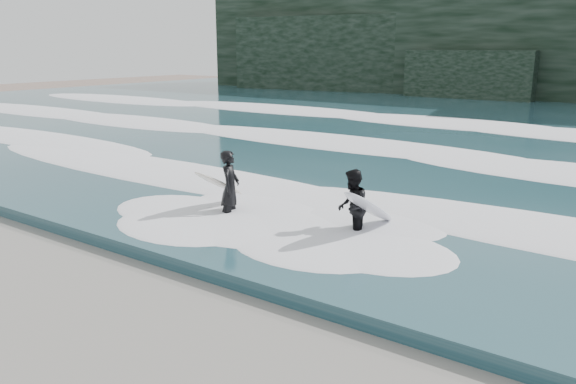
% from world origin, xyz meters
% --- Properties ---
extents(ground, '(120.00, 120.00, 0.00)m').
position_xyz_m(ground, '(0.00, 0.00, 0.00)').
color(ground, '#806353').
rests_on(ground, ground).
extents(sea, '(90.00, 52.00, 0.30)m').
position_xyz_m(sea, '(0.00, 29.00, 0.15)').
color(sea, '#234852').
rests_on(sea, ground).
extents(foam_near, '(60.00, 3.20, 0.20)m').
position_xyz_m(foam_near, '(0.00, 9.00, 0.40)').
color(foam_near, white).
rests_on(foam_near, sea).
extents(foam_mid, '(60.00, 4.00, 0.24)m').
position_xyz_m(foam_mid, '(0.00, 16.00, 0.42)').
color(foam_mid, white).
rests_on(foam_mid, sea).
extents(foam_far, '(60.00, 4.80, 0.30)m').
position_xyz_m(foam_far, '(0.00, 25.00, 0.45)').
color(foam_far, white).
rests_on(foam_far, sea).
extents(surfer_left, '(1.02, 1.76, 1.85)m').
position_xyz_m(surfer_left, '(-2.52, 6.00, 0.93)').
color(surfer_left, black).
rests_on(surfer_left, ground).
extents(surfer_right, '(1.19, 2.05, 1.68)m').
position_xyz_m(surfer_right, '(0.73, 6.47, 0.85)').
color(surfer_right, black).
rests_on(surfer_right, ground).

